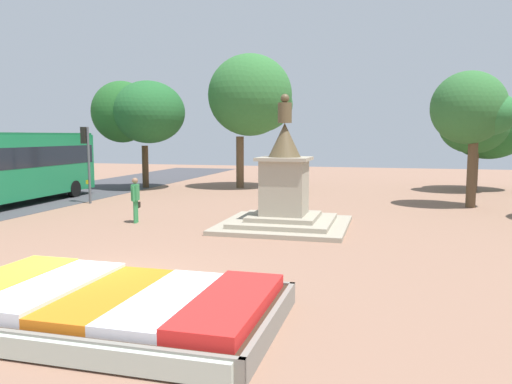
{
  "coord_description": "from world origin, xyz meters",
  "views": [
    {
      "loc": [
        6.21,
        -9.6,
        3.32
      ],
      "look_at": [
        2.81,
        3.36,
        1.79
      ],
      "focal_mm": 35.0,
      "sensor_mm": 36.0,
      "label": 1
    }
  ],
  "objects_px": {
    "flower_planter": "(106,306)",
    "city_bus": "(9,164)",
    "traffic_light_far_corner": "(86,151)",
    "statue_monument": "(284,196)",
    "pedestrian_with_handbag": "(136,197)"
  },
  "relations": [
    {
      "from": "traffic_light_far_corner",
      "to": "pedestrian_with_handbag",
      "type": "height_order",
      "value": "traffic_light_far_corner"
    },
    {
      "from": "traffic_light_far_corner",
      "to": "pedestrian_with_handbag",
      "type": "xyz_separation_m",
      "value": [
        4.92,
        -4.35,
        -1.58
      ]
    },
    {
      "from": "statue_monument",
      "to": "pedestrian_with_handbag",
      "type": "bearing_deg",
      "value": -174.28
    },
    {
      "from": "flower_planter",
      "to": "statue_monument",
      "type": "height_order",
      "value": "statue_monument"
    },
    {
      "from": "statue_monument",
      "to": "city_bus",
      "type": "distance_m",
      "value": 13.85
    },
    {
      "from": "flower_planter",
      "to": "pedestrian_with_handbag",
      "type": "distance_m",
      "value": 10.31
    },
    {
      "from": "flower_planter",
      "to": "city_bus",
      "type": "relative_size",
      "value": 0.56
    },
    {
      "from": "statue_monument",
      "to": "pedestrian_with_handbag",
      "type": "distance_m",
      "value": 5.67
    },
    {
      "from": "flower_planter",
      "to": "traffic_light_far_corner",
      "type": "distance_m",
      "value": 16.68
    },
    {
      "from": "city_bus",
      "to": "traffic_light_far_corner",
      "type": "bearing_deg",
      "value": 27.66
    },
    {
      "from": "flower_planter",
      "to": "city_bus",
      "type": "bearing_deg",
      "value": 135.92
    },
    {
      "from": "traffic_light_far_corner",
      "to": "pedestrian_with_handbag",
      "type": "bearing_deg",
      "value": -41.52
    },
    {
      "from": "statue_monument",
      "to": "flower_planter",
      "type": "bearing_deg",
      "value": -97.17
    },
    {
      "from": "pedestrian_with_handbag",
      "to": "city_bus",
      "type": "bearing_deg",
      "value": 161.24
    },
    {
      "from": "flower_planter",
      "to": "statue_monument",
      "type": "bearing_deg",
      "value": 82.83
    }
  ]
}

